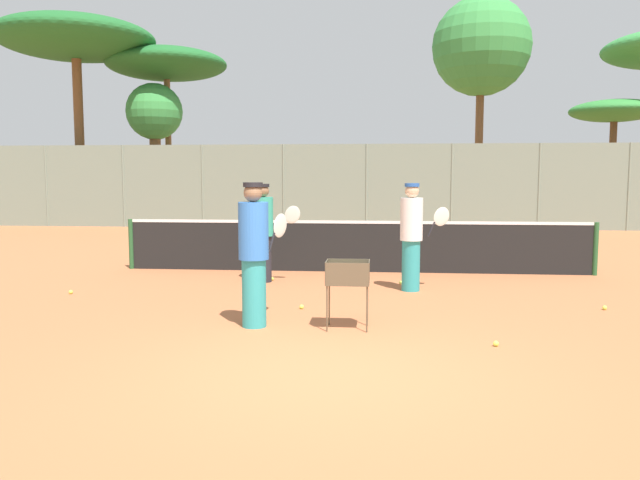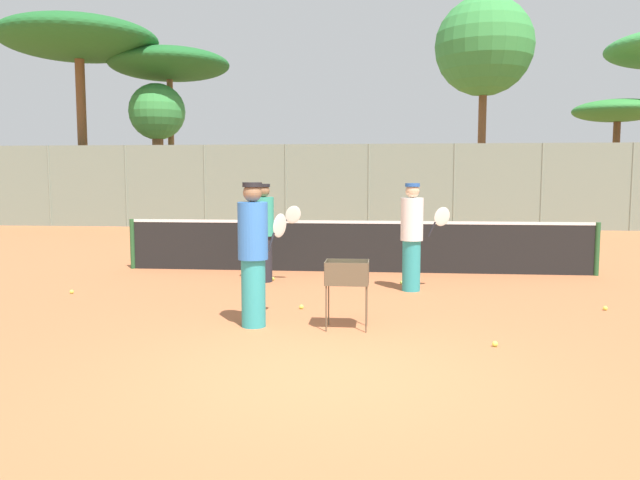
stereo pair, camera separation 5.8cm
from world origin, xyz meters
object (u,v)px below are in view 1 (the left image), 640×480
object	(u,v)px
tennis_net	(355,245)
player_yellow_shirt	(264,231)
parked_car	(263,206)
player_red_cap	(254,253)
player_white_outfit	(412,235)
ball_cart	(347,278)

from	to	relation	value
tennis_net	player_yellow_shirt	distance (m)	2.20
player_yellow_shirt	parked_car	distance (m)	16.34
tennis_net	player_red_cap	xyz separation A→B (m)	(-1.14, -4.87, 0.43)
player_white_outfit	player_red_cap	world-z (taller)	player_red_cap
player_red_cap	player_yellow_shirt	xyz separation A→B (m)	(-0.53, 3.49, -0.03)
player_yellow_shirt	ball_cart	distance (m)	3.91
player_white_outfit	ball_cart	xyz separation A→B (m)	(-0.98, -2.82, -0.30)
tennis_net	player_white_outfit	bearing A→B (deg)	-62.83
player_white_outfit	parked_car	distance (m)	17.68
tennis_net	parked_car	xyz separation A→B (m)	(-4.69, 14.67, 0.10)
player_red_cap	ball_cart	world-z (taller)	player_red_cap
tennis_net	ball_cart	bearing A→B (deg)	-89.08
tennis_net	player_red_cap	size ratio (longest dim) A/B	5.11
player_red_cap	parked_car	world-z (taller)	player_red_cap
player_red_cap	player_yellow_shirt	size ratio (longest dim) A/B	1.03
player_red_cap	parked_car	size ratio (longest dim) A/B	0.45
player_red_cap	player_yellow_shirt	distance (m)	3.53
tennis_net	player_yellow_shirt	bearing A→B (deg)	-140.28
player_yellow_shirt	ball_cart	xyz separation A→B (m)	(1.74, -3.49, -0.29)
player_red_cap	ball_cart	distance (m)	1.26
player_white_outfit	tennis_net	bearing A→B (deg)	97.64
tennis_net	parked_car	size ratio (longest dim) A/B	2.32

